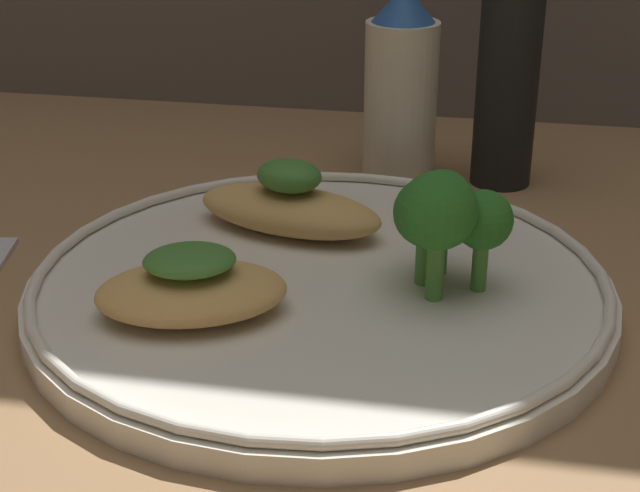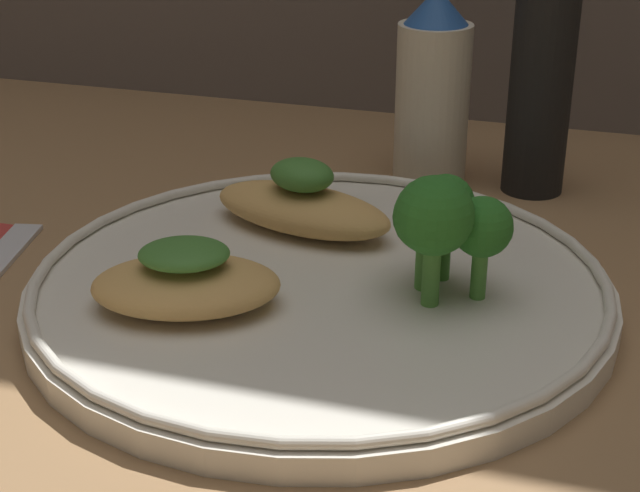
{
  "view_description": "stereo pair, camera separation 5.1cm",
  "coord_description": "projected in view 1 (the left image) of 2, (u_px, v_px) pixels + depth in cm",
  "views": [
    {
      "loc": [
        8.91,
        -45.95,
        24.81
      ],
      "look_at": [
        0.0,
        0.0,
        3.4
      ],
      "focal_mm": 55.0,
      "sensor_mm": 36.0,
      "label": 1
    },
    {
      "loc": [
        13.89,
        -44.7,
        24.81
      ],
      "look_at": [
        0.0,
        0.0,
        3.4
      ],
      "focal_mm": 55.0,
      "sensor_mm": 36.0,
      "label": 2
    }
  ],
  "objects": [
    {
      "name": "plate",
      "position": [
        320.0,
        287.0,
        0.52
      ],
      "size": [
        31.24,
        31.24,
        2.0
      ],
      "color": "silver",
      "rests_on": "ground_plane"
    },
    {
      "name": "grilled_meat_middle",
      "position": [
        290.0,
        206.0,
        0.58
      ],
      "size": [
        12.41,
        7.72,
        4.37
      ],
      "color": "tan",
      "rests_on": "plate"
    },
    {
      "name": "broccoli_bunch",
      "position": [
        444.0,
        213.0,
        0.5
      ],
      "size": [
        6.19,
        6.6,
        6.88
      ],
      "color": "#4C8E38",
      "rests_on": "plate"
    },
    {
      "name": "pepper_grinder",
      "position": [
        508.0,
        80.0,
        0.67
      ],
      "size": [
        4.2,
        4.2,
        16.26
      ],
      "color": "black",
      "rests_on": "ground_plane"
    },
    {
      "name": "ground_plane",
      "position": [
        320.0,
        311.0,
        0.53
      ],
      "size": [
        180.0,
        180.0,
        1.0
      ],
      "primitive_type": "cube",
      "color": "#936D47"
    },
    {
      "name": "sauce_bottle",
      "position": [
        401.0,
        88.0,
        0.68
      ],
      "size": [
        5.13,
        5.13,
        13.5
      ],
      "color": "beige",
      "rests_on": "ground_plane"
    },
    {
      "name": "grilled_meat_front",
      "position": [
        191.0,
        288.0,
        0.48
      ],
      "size": [
        11.0,
        8.9,
        3.52
      ],
      "color": "tan",
      "rests_on": "plate"
    }
  ]
}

